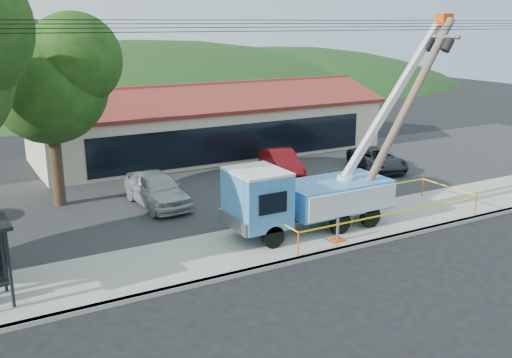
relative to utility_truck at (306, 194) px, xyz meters
The scene contains 14 objects.
ground 4.90m from the utility_truck, 105.18° to the right, with size 120.00×120.00×0.00m, color black.
curb 3.08m from the utility_truck, 117.22° to the right, with size 60.00×0.25×0.15m, color #99978F.
sidewalk 2.06m from the utility_truck, 159.83° to the right, with size 60.00×4.00×0.15m, color #99978F.
parking_lot 7.82m from the utility_truck, 99.06° to the left, with size 60.00×12.00×0.10m, color #28282B.
strip_mall 15.79m from the utility_truck, 79.80° to the left, with size 22.50×8.53×4.67m.
tree_lot 12.69m from the utility_truck, 133.80° to the left, with size 6.30×5.60×8.94m.
hill_center 51.34m from the utility_truck, 80.13° to the left, with size 89.60×64.00×32.00m, color #1F3B15.
hill_east 58.21m from the utility_truck, 60.34° to the left, with size 72.80×52.00×26.00m, color #1F3B15.
utility_truck is the anchor object (origin of this frame).
leaning_pole 5.51m from the utility_truck, ahead, with size 5.41×1.90×8.58m.
caution_tape 3.08m from the utility_truck, 10.56° to the right, with size 9.45×3.28×0.95m.
car_silver 7.68m from the utility_truck, 124.29° to the left, with size 1.91×4.75×1.62m, color #A8ABAF.
car_red 9.30m from the utility_truck, 64.75° to the left, with size 1.46×4.20×1.38m, color maroon.
car_dark 11.46m from the utility_truck, 34.42° to the left, with size 2.06×4.46×1.24m, color black.
Camera 1 is at (-11.42, -13.96, 8.45)m, focal length 40.00 mm.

